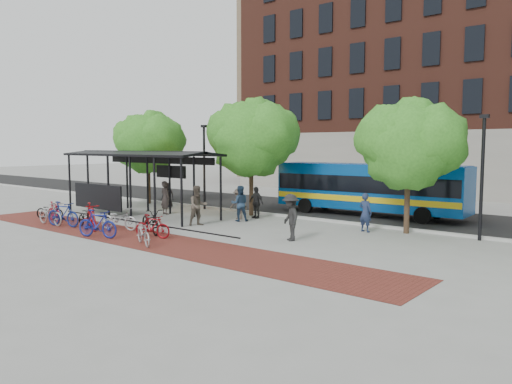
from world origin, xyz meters
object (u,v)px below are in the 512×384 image
Objects in this scene: bike_4 at (86,218)px; pedestrian_2 at (240,203)px; bike_8 at (150,221)px; pedestrian_0 at (168,195)px; lamp_post_left at (204,164)px; pedestrian_8 at (198,206)px; bike_6 at (119,219)px; lamp_post_right at (482,174)px; pedestrian_7 at (365,212)px; bike_3 at (63,214)px; bike_5 at (91,217)px; bike_7 at (97,224)px; bus at (369,186)px; bike_0 at (50,211)px; pedestrian_9 at (290,217)px; bike_9 at (152,226)px; bus_shelter at (138,161)px; pedestrian_4 at (256,202)px; bike_1 at (54,212)px; pedestrian_1 at (165,198)px; bike_2 at (51,214)px; tree_a at (149,140)px; tree_c at (411,142)px; tree_b at (253,135)px; bike_10 at (144,233)px; pedestrian_3 at (239,204)px.

bike_4 is 7.55m from pedestrian_2.
bike_8 is 1.33× the size of pedestrian_0.
pedestrian_8 is (4.31, -4.68, -1.77)m from lamp_post_left.
pedestrian_0 is at bearing 15.12° from bike_6.
pedestrian_7 is at bearing -166.22° from lamp_post_right.
bike_3 is 0.97× the size of bike_5.
lamp_post_right reaches higher than bike_7.
bike_4 is (-8.54, -12.22, -1.21)m from bus.
bike_6 is (5.65, 0.34, 0.07)m from bike_0.
bike_8 is at bearing -147.13° from lamp_post_right.
pedestrian_9 is at bearing -45.69° from bike_8.
lamp_post_left is 2.47× the size of bike_5.
bike_4 is 1.00× the size of bike_9.
pedestrian_4 is at bearing 27.13° from bus_shelter.
pedestrian_2 is at bearing -41.35° from bike_1.
bike_1 is 1.01× the size of bike_9.
bus reaches higher than bike_4.
lamp_post_left is 2.67× the size of pedestrian_9.
pedestrian_1 is 11.62m from pedestrian_7.
pedestrian_8 is at bearing -52.50° from bike_2.
tree_a is 16.01m from pedestrian_9.
tree_c is 1.16× the size of lamp_post_right.
pedestrian_0 is at bearing 64.83° from bike_8.
bike_2 is (-5.51, -8.90, -3.92)m from tree_b.
bike_9 is at bearing -79.34° from bike_1.
bike_0 is 9.46m from bike_10.
bike_4 is at bearing 88.86° from bike_6.
bike_7 is at bearing -142.55° from lamp_post_right.
bus_shelter reaches higher than bike_10.
lamp_post_left is 5.22m from pedestrian_3.
bike_3 is at bearing 93.91° from bike_6.
bike_4 is 0.94× the size of pedestrian_7.
tree_a is 1.21× the size of lamp_post_right.
bike_8 is at bearing -140.25° from tree_c.
bus_shelter reaches higher than bike_7.
pedestrian_3 is (6.86, 6.57, 0.31)m from bike_1.
bike_10 is at bearing -130.21° from bike_6.
bike_5 is at bearing -149.04° from lamp_post_right.
bus is at bearing -3.00° from bike_8.
bike_7 reaches higher than bike_2.
bike_8 is at bearing -40.00° from bike_7.
bus_shelter is at bearing -148.52° from pedestrian_9.
bike_3 is 3.06m from bike_6.
bus_shelter is 6.90m from bike_8.
bus is at bearing 134.78° from tree_c.
bus_shelter is 5.61× the size of pedestrian_1.
pedestrian_1 reaches higher than pedestrian_0.
tree_b is 3.12× the size of bike_5.
tree_b reaches higher than bike_8.
pedestrian_1 reaches higher than bike_9.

